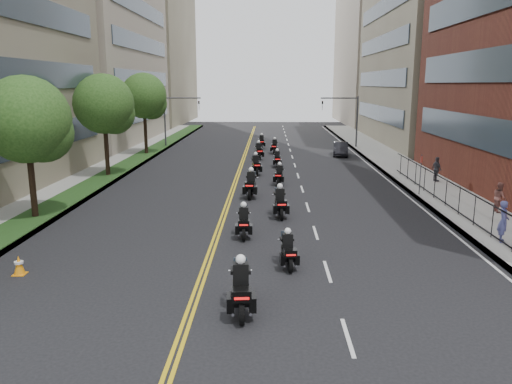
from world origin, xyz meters
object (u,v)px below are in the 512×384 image
traffic_cone (19,265)px  pedestrian_a (503,221)px  motorcycle_3 (280,204)px  pedestrian_c (437,169)px  motorcycle_9 (275,147)px  motorcycle_1 (288,252)px  motorcycle_5 (279,176)px  motorcycle_7 (277,160)px  pedestrian_b (500,197)px  motorcycle_2 (244,223)px  motorcycle_0 (241,290)px  motorcycle_4 (251,185)px  motorcycle_6 (256,166)px  motorcycle_8 (259,152)px  parked_sedan (341,149)px  motorcycle_10 (262,142)px

traffic_cone → pedestrian_a: bearing=11.7°
motorcycle_3 → pedestrian_c: 14.62m
motorcycle_9 → motorcycle_1: bearing=-85.1°
motorcycle_5 → pedestrian_a: bearing=-47.0°
motorcycle_7 → pedestrian_b: 19.40m
motorcycle_2 → motorcycle_9: 28.14m
motorcycle_0 → motorcycle_4: bearing=86.4°
motorcycle_6 → pedestrian_b: (13.44, -11.76, 0.27)m
motorcycle_0 → motorcycle_7: size_ratio=1.17×
pedestrian_c → traffic_cone: 27.63m
motorcycle_1 → traffic_cone: 10.05m
motorcycle_1 → motorcycle_6: size_ratio=0.87×
motorcycle_8 → parked_sedan: motorcycle_8 is taller
pedestrian_b → traffic_cone: (-21.66, -9.27, -0.60)m
pedestrian_a → traffic_cone: pedestrian_a is taller
motorcycle_0 → motorcycle_10: (0.01, 40.02, -0.07)m
traffic_cone → motorcycle_3: bearing=40.9°
motorcycle_6 → motorcycle_1: bearing=-92.6°
motorcycle_10 → motorcycle_0: bearing=-92.4°
motorcycle_6 → parked_sedan: bearing=45.5°
pedestrian_a → traffic_cone: size_ratio=2.50×
pedestrian_a → motorcycle_1: bearing=124.1°
motorcycle_9 → pedestrian_a: size_ratio=1.22×
motorcycle_7 → motorcycle_8: size_ratio=0.89×
motorcycle_2 → motorcycle_9: bearing=83.7°
motorcycle_10 → pedestrian_c: pedestrian_c is taller
motorcycle_2 → pedestrian_c: 18.33m
motorcycle_3 → motorcycle_5: motorcycle_3 is taller
motorcycle_6 → motorcycle_10: size_ratio=1.05×
motorcycle_0 → motorcycle_3: 11.51m
motorcycle_3 → motorcycle_5: size_ratio=1.13×
motorcycle_8 → motorcycle_10: size_ratio=1.07×
motorcycle_10 → parked_sedan: 9.51m
motorcycle_2 → pedestrian_c: size_ratio=1.26×
motorcycle_10 → pedestrian_c: 23.05m
motorcycle_1 → motorcycle_7: (-0.06, 23.61, 0.02)m
motorcycle_1 → motorcycle_6: bearing=89.2°
pedestrian_a → motorcycle_10: bearing=35.5°
motorcycle_10 → traffic_cone: bearing=-105.2°
motorcycle_2 → motorcycle_7: (1.84, 19.79, -0.02)m
motorcycle_5 → motorcycle_8: 11.98m
motorcycle_2 → motorcycle_3: size_ratio=0.91×
motorcycle_5 → motorcycle_7: size_ratio=1.01×
motorcycle_1 → motorcycle_7: motorcycle_7 is taller
motorcycle_0 → motorcycle_6: bearing=85.8°
motorcycle_1 → motorcycle_7: size_ratio=0.97×
motorcycle_3 → motorcycle_4: bearing=106.5°
motorcycle_4 → motorcycle_8: bearing=92.5°
motorcycle_4 → pedestrian_a: bearing=-35.6°
motorcycle_4 → motorcycle_9: 19.97m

